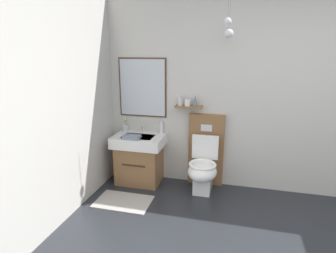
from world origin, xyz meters
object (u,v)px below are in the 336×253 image
(toilet, at_px, (204,163))
(soap_dispenser, at_px, (161,128))
(folded_hand_towel, at_px, (132,137))
(toothbrush_cup, at_px, (125,128))
(vanity_sink_left, at_px, (139,158))

(toilet, relative_size, soap_dispenser, 5.04)
(soap_dispenser, distance_m, folded_hand_towel, 0.46)
(toothbrush_cup, relative_size, folded_hand_towel, 0.95)
(toothbrush_cup, height_order, folded_hand_towel, toothbrush_cup)
(soap_dispenser, bearing_deg, folded_hand_towel, -134.20)
(vanity_sink_left, height_order, folded_hand_towel, folded_hand_towel)
(vanity_sink_left, bearing_deg, toothbrush_cup, 147.72)
(toilet, xyz_separation_m, toothbrush_cup, (-1.17, 0.16, 0.36))
(soap_dispenser, bearing_deg, vanity_sink_left, -147.15)
(toothbrush_cup, height_order, soap_dispenser, toothbrush_cup)
(vanity_sink_left, relative_size, toilet, 0.69)
(vanity_sink_left, distance_m, soap_dispenser, 0.52)
(vanity_sink_left, relative_size, soap_dispenser, 3.47)
(toilet, bearing_deg, toothbrush_cup, 172.20)
(vanity_sink_left, xyz_separation_m, toilet, (0.91, 0.01, 0.01))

